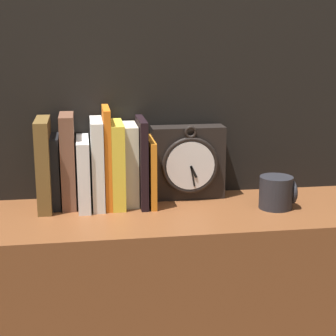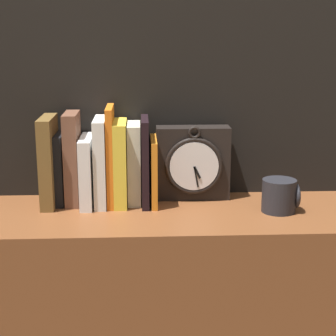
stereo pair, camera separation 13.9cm
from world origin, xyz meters
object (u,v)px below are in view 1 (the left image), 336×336
at_px(book_slot8_black, 142,162).
at_px(mug, 277,192).
at_px(book_slot4_white, 97,163).
at_px(book_slot7_cream, 130,164).
at_px(book_slot0_brown, 44,164).
at_px(book_slot2_brown, 68,161).
at_px(book_slot6_yellow, 117,164).
at_px(book_slot3_white, 84,173).
at_px(book_slot5_orange, 107,157).
at_px(book_slot9_orange, 151,171).
at_px(book_slot1_black, 56,171).
at_px(clock, 188,162).

relative_size(book_slot8_black, mug, 2.48).
height_order(book_slot4_white, book_slot7_cream, book_slot4_white).
xyz_separation_m(book_slot0_brown, book_slot2_brown, (0.06, 0.01, 0.00)).
bearing_deg(mug, book_slot2_brown, 168.95).
xyz_separation_m(book_slot2_brown, book_slot6_yellow, (0.13, -0.01, -0.01)).
bearing_deg(book_slot3_white, book_slot8_black, 1.12).
height_order(book_slot0_brown, book_slot5_orange, book_slot5_orange).
relative_size(book_slot2_brown, book_slot6_yellow, 1.10).
xyz_separation_m(book_slot2_brown, book_slot7_cream, (0.16, 0.00, -0.01)).
bearing_deg(book_slot9_orange, book_slot7_cream, 165.55).
height_order(book_slot6_yellow, book_slot7_cream, book_slot6_yellow).
xyz_separation_m(book_slot1_black, book_slot3_white, (0.07, -0.02, -0.00)).
bearing_deg(book_slot6_yellow, book_slot1_black, 175.07).
distance_m(book_slot4_white, book_slot6_yellow, 0.05).
bearing_deg(book_slot4_white, book_slot3_white, -173.92).
relative_size(book_slot3_white, mug, 1.96).
bearing_deg(book_slot8_black, book_slot6_yellow, 177.58).
distance_m(book_slot5_orange, book_slot8_black, 0.09).
bearing_deg(book_slot6_yellow, mug, -12.96).
relative_size(book_slot4_white, book_slot5_orange, 0.88).
bearing_deg(clock, book_slot7_cream, -172.20).
height_order(book_slot1_black, book_slot4_white, book_slot4_white).
bearing_deg(book_slot1_black, book_slot0_brown, -150.85).
distance_m(book_slot8_black, book_slot9_orange, 0.04).
bearing_deg(clock, book_slot9_orange, -161.78).
distance_m(book_slot1_black, mug, 0.57).
bearing_deg(book_slot3_white, book_slot7_cream, 8.01).
height_order(clock, book_slot7_cream, book_slot7_cream).
relative_size(book_slot3_white, book_slot7_cream, 0.85).
bearing_deg(book_slot0_brown, mug, -8.78).
distance_m(book_slot0_brown, book_slot9_orange, 0.27).
xyz_separation_m(book_slot6_yellow, mug, (0.40, -0.09, -0.07)).
relative_size(book_slot3_white, book_slot5_orange, 0.70).
xyz_separation_m(book_slot4_white, mug, (0.46, -0.09, -0.07)).
xyz_separation_m(book_slot0_brown, book_slot7_cream, (0.22, 0.01, -0.01)).
xyz_separation_m(book_slot5_orange, book_slot7_cream, (0.06, 0.01, -0.02)).
relative_size(book_slot0_brown, book_slot6_yellow, 1.06).
xyz_separation_m(clock, book_slot5_orange, (-0.22, -0.03, 0.03)).
bearing_deg(book_slot8_black, book_slot7_cream, 153.63).
bearing_deg(clock, book_slot8_black, -164.47).
height_order(book_slot0_brown, book_slot1_black, book_slot0_brown).
xyz_separation_m(book_slot4_white, book_slot7_cream, (0.09, 0.01, -0.01)).
xyz_separation_m(book_slot4_white, book_slot8_black, (0.12, -0.00, -0.00)).
bearing_deg(book_slot4_white, book_slot7_cream, 8.80).
distance_m(book_slot6_yellow, book_slot8_black, 0.06).
distance_m(book_slot0_brown, book_slot3_white, 0.10).
distance_m(book_slot1_black, book_slot9_orange, 0.25).
bearing_deg(clock, book_slot6_yellow, -170.27).
bearing_deg(mug, book_slot7_cream, 164.16).
bearing_deg(book_slot5_orange, mug, -12.32).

